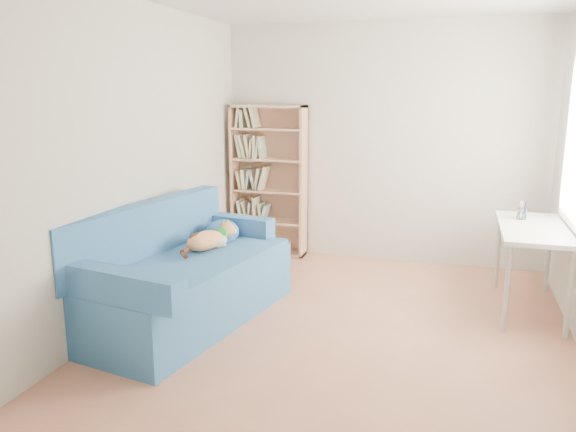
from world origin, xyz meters
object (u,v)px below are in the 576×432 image
object	(u,v)px
sofa	(183,278)
desk	(533,235)
pen_cup	(522,212)
bookshelf	(269,187)

from	to	relation	value
sofa	desk	size ratio (longest dim) A/B	1.77
pen_cup	bookshelf	bearing A→B (deg)	163.79
desk	pen_cup	world-z (taller)	pen_cup
bookshelf	desk	bearing A→B (deg)	-20.83
bookshelf	pen_cup	xyz separation A→B (m)	(2.64, -0.77, 0.02)
desk	pen_cup	distance (m)	0.31
sofa	bookshelf	distance (m)	2.11
sofa	bookshelf	xyz separation A→B (m)	(0.06, 2.07, 0.43)
pen_cup	desk	bearing A→B (deg)	-74.47
desk	pen_cup	bearing A→B (deg)	105.53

